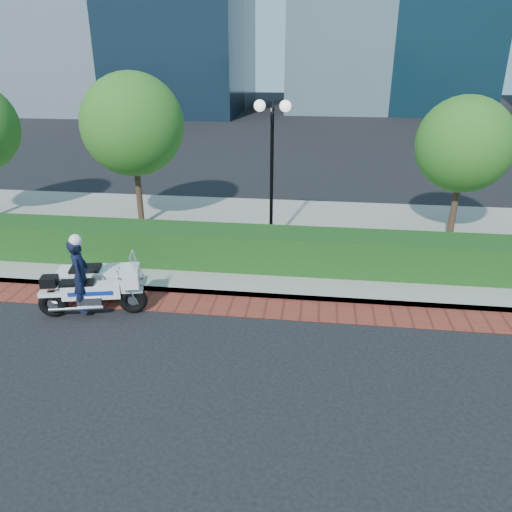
# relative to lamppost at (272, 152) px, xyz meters

# --- Properties ---
(ground) EXTENTS (120.00, 120.00, 0.00)m
(ground) POSITION_rel_lamppost_xyz_m (-1.00, -5.20, -2.96)
(ground) COLOR black
(ground) RESTS_ON ground
(brick_strip) EXTENTS (60.00, 1.00, 0.01)m
(brick_strip) POSITION_rel_lamppost_xyz_m (-1.00, -3.70, -2.95)
(brick_strip) COLOR maroon
(brick_strip) RESTS_ON ground
(sidewalk) EXTENTS (60.00, 8.00, 0.15)m
(sidewalk) POSITION_rel_lamppost_xyz_m (-1.00, 0.80, -2.88)
(sidewalk) COLOR gray
(sidewalk) RESTS_ON ground
(hedge_main) EXTENTS (18.00, 1.20, 1.00)m
(hedge_main) POSITION_rel_lamppost_xyz_m (-1.00, -1.60, -2.31)
(hedge_main) COLOR black
(hedge_main) RESTS_ON sidewalk
(lamppost) EXTENTS (1.02, 0.70, 4.21)m
(lamppost) POSITION_rel_lamppost_xyz_m (0.00, 0.00, 0.00)
(lamppost) COLOR black
(lamppost) RESTS_ON sidewalk
(tree_b) EXTENTS (3.20, 3.20, 4.89)m
(tree_b) POSITION_rel_lamppost_xyz_m (-4.50, 1.30, 0.48)
(tree_b) COLOR #332319
(tree_b) RESTS_ON sidewalk
(tree_c) EXTENTS (2.80, 2.80, 4.30)m
(tree_c) POSITION_rel_lamppost_xyz_m (5.50, 1.30, 0.09)
(tree_c) COLOR #332319
(tree_c) RESTS_ON sidewalk
(police_motorcycle) EXTENTS (2.41, 1.74, 1.97)m
(police_motorcycle) POSITION_rel_lamppost_xyz_m (-3.79, -4.17, -2.28)
(police_motorcycle) COLOR black
(police_motorcycle) RESTS_ON ground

